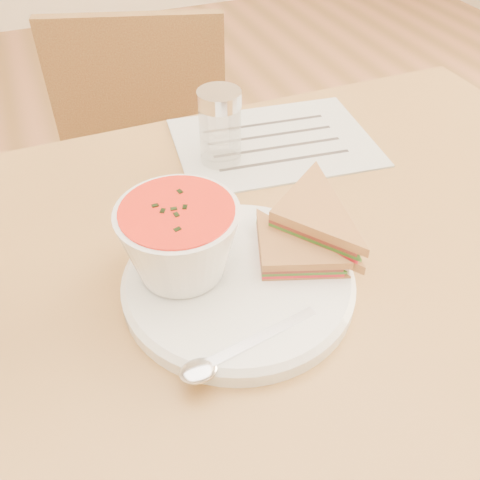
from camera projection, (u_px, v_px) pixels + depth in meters
name	position (u px, v px, depth m)	size (l,w,h in m)	color
dining_table	(268.00, 423.00, 0.87)	(1.00, 0.70, 0.75)	brown
chair_far	(149.00, 232.00, 1.16)	(0.36, 0.36, 0.82)	brown
plate	(238.00, 283.00, 0.57)	(0.25, 0.25, 0.02)	white
soup_bowl	(180.00, 244.00, 0.54)	(0.12, 0.12, 0.09)	white
sandwich_half_a	(262.00, 276.00, 0.55)	(0.09, 0.09, 0.03)	#B87441
sandwich_half_b	(268.00, 224.00, 0.58)	(0.11, 0.11, 0.04)	#B87441
spoon	(248.00, 345.00, 0.50)	(0.18, 0.04, 0.01)	silver
paper_menu	(274.00, 142.00, 0.79)	(0.29, 0.21, 0.00)	silver
condiment_shaker	(220.00, 128.00, 0.72)	(0.06, 0.06, 0.11)	silver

